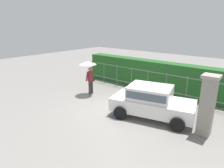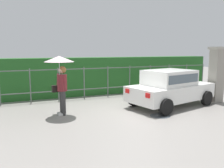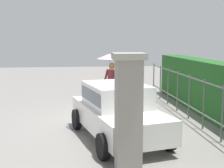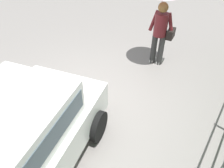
% 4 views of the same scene
% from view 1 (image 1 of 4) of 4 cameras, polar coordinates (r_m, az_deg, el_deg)
% --- Properties ---
extents(ground_plane, '(40.00, 40.00, 0.00)m').
position_cam_1_polar(ground_plane, '(10.24, 1.37, -6.87)').
color(ground_plane, gray).
extents(car, '(3.98, 2.53, 1.48)m').
position_cam_1_polar(car, '(9.18, 11.41, -4.72)').
color(car, white).
rests_on(car, ground).
extents(pedestrian, '(1.01, 1.01, 2.08)m').
position_cam_1_polar(pedestrian, '(11.72, -6.73, 4.13)').
color(pedestrian, '#333333').
rests_on(pedestrian, ground).
extents(gate_pillar, '(0.60, 0.60, 2.42)m').
position_cam_1_polar(gate_pillar, '(8.20, 25.99, -5.61)').
color(gate_pillar, gray).
rests_on(gate_pillar, ground).
extents(fence_section, '(10.76, 0.05, 1.50)m').
position_cam_1_polar(fence_section, '(11.89, 12.83, 0.38)').
color(fence_section, '#59605B').
rests_on(fence_section, ground).
extents(hedge_row, '(11.71, 0.90, 1.90)m').
position_cam_1_polar(hedge_row, '(12.72, 14.88, 1.90)').
color(hedge_row, '#235B23').
rests_on(hedge_row, ground).
extents(puddle_near, '(0.71, 0.71, 0.00)m').
position_cam_1_polar(puddle_near, '(9.25, 1.31, -9.62)').
color(puddle_near, '#4C545B').
rests_on(puddle_near, ground).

